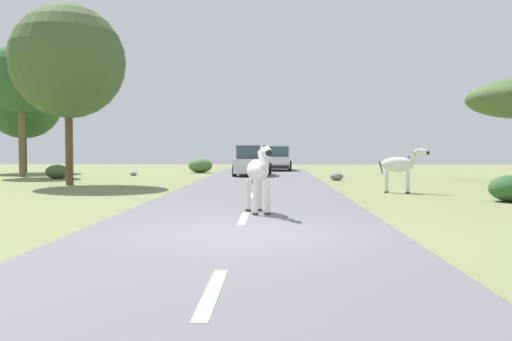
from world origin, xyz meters
TOP-DOWN VIEW (x-y plane):
  - ground_plane at (0.00, 0.00)m, footprint 90.00×90.00m
  - road at (-0.27, 0.00)m, footprint 6.00×64.00m
  - lane_markings at (-0.27, -1.00)m, footprint 0.16×56.00m
  - zebra_0 at (0.04, 2.91)m, footprint 0.76×1.72m
  - zebra_1 at (4.96, 9.58)m, footprint 1.72×0.80m
  - car_0 at (0.70, 28.64)m, footprint 2.12×4.39m
  - car_1 at (-0.81, 21.05)m, footprint 2.18×4.42m
  - tree_0 at (-8.56, 13.27)m, footprint 4.93×4.93m
  - tree_1 at (-16.31, 25.23)m, footprint 5.04×5.04m
  - tree_3 at (-13.99, 20.11)m, footprint 3.82×3.82m
  - bush_0 at (-11.10, 18.08)m, footprint 1.25×1.13m
  - bush_3 at (7.53, 6.43)m, footprint 1.34×1.20m
  - bush_4 at (-4.50, 25.59)m, footprint 1.60×1.44m
  - rock_2 at (-7.99, 21.69)m, footprint 0.44×0.46m
  - rock_3 at (3.60, 17.21)m, footprint 0.68×0.58m

SIDE VIEW (x-z plane):
  - ground_plane at x=0.00m, z-range 0.00..0.00m
  - road at x=-0.27m, z-range 0.00..0.05m
  - lane_markings at x=-0.27m, z-range 0.05..0.06m
  - rock_2 at x=-7.99m, z-range 0.00..0.25m
  - rock_3 at x=3.60m, z-range 0.00..0.38m
  - bush_0 at x=-11.10m, z-range 0.00..0.75m
  - bush_3 at x=7.53m, z-range 0.00..0.80m
  - bush_4 at x=-4.50m, z-range 0.00..0.96m
  - car_0 at x=0.70m, z-range -0.02..1.72m
  - car_1 at x=-0.81m, z-range -0.02..1.72m
  - zebra_1 at x=4.96m, z-range 0.16..1.83m
  - zebra_0 at x=0.04m, z-range 0.21..1.87m
  - tree_1 at x=-16.31m, z-range 1.14..8.48m
  - tree_0 at x=-8.56m, z-range 1.45..9.31m
  - tree_3 at x=-13.99m, z-range 1.81..9.32m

